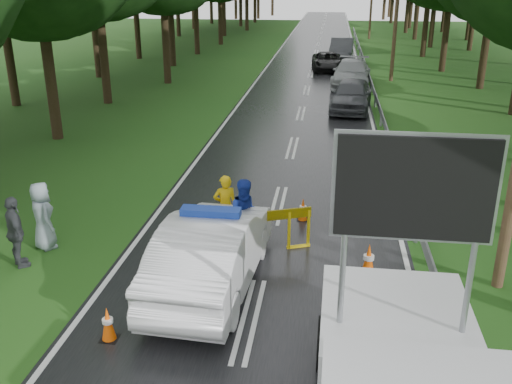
% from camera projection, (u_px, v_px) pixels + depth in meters
% --- Properties ---
extents(ground, '(160.00, 160.00, 0.00)m').
position_uv_depth(ground, '(249.00, 319.00, 11.26)').
color(ground, '#1E4E16').
rests_on(ground, ground).
extents(road, '(7.00, 140.00, 0.02)m').
position_uv_depth(road, '(311.00, 74.00, 39.05)').
color(road, black).
rests_on(road, ground).
extents(guardrail, '(0.12, 60.06, 0.70)m').
position_uv_depth(guardrail, '(366.00, 68.00, 38.10)').
color(guardrail, gray).
rests_on(guardrail, ground).
extents(police_sedan, '(2.07, 5.17, 1.84)m').
position_uv_depth(police_sedan, '(212.00, 251.00, 12.19)').
color(police_sedan, white).
rests_on(police_sedan, ground).
extents(barrier, '(2.45, 1.02, 1.08)m').
position_uv_depth(barrier, '(259.00, 222.00, 13.68)').
color(barrier, yellow).
rests_on(barrier, ground).
extents(officer, '(0.71, 0.58, 1.67)m').
position_uv_depth(officer, '(225.00, 206.00, 14.57)').
color(officer, '#E1B20C').
rests_on(officer, ground).
extents(civilian, '(1.09, 0.99, 1.84)m').
position_uv_depth(civilian, '(246.00, 216.00, 13.78)').
color(civilian, '#182F9D').
rests_on(civilian, ground).
extents(bystander_mid, '(0.99, 1.03, 1.73)m').
position_uv_depth(bystander_mid, '(16.00, 232.00, 13.03)').
color(bystander_mid, '#3A3D41').
rests_on(bystander_mid, ground).
extents(bystander_right, '(0.97, 0.99, 1.71)m').
position_uv_depth(bystander_right, '(42.00, 216.00, 13.94)').
color(bystander_right, '#899AA5').
rests_on(bystander_right, ground).
extents(queue_car_first, '(2.32, 4.80, 1.58)m').
position_uv_depth(queue_car_first, '(351.00, 95.00, 28.27)').
color(queue_car_first, '#3F4147').
rests_on(queue_car_first, ground).
extents(queue_car_second, '(2.64, 5.56, 1.56)m').
position_uv_depth(queue_car_second, '(351.00, 73.00, 34.51)').
color(queue_car_second, gray).
rests_on(queue_car_second, ground).
extents(queue_car_third, '(2.40, 4.70, 1.27)m').
position_uv_depth(queue_car_third, '(328.00, 61.00, 40.30)').
color(queue_car_third, black).
rests_on(queue_car_third, ground).
extents(queue_car_fourth, '(2.05, 5.11, 1.65)m').
position_uv_depth(queue_car_fourth, '(342.00, 49.00, 45.66)').
color(queue_car_fourth, '#393B40').
rests_on(queue_car_fourth, ground).
extents(cone_near_left, '(0.33, 0.33, 0.69)m').
position_uv_depth(cone_near_left, '(108.00, 324.00, 10.52)').
color(cone_near_left, black).
rests_on(cone_near_left, ground).
extents(cone_center, '(0.36, 0.36, 0.77)m').
position_uv_depth(cone_center, '(201.00, 295.00, 11.40)').
color(cone_center, black).
rests_on(cone_center, ground).
extents(cone_far, '(0.31, 0.31, 0.66)m').
position_uv_depth(cone_far, '(303.00, 210.00, 15.69)').
color(cone_far, black).
rests_on(cone_far, ground).
extents(cone_left_mid, '(0.35, 0.35, 0.75)m').
position_uv_depth(cone_left_mid, '(163.00, 245.00, 13.52)').
color(cone_left_mid, black).
rests_on(cone_left_mid, ground).
extents(cone_right, '(0.39, 0.39, 0.82)m').
position_uv_depth(cone_right, '(368.00, 261.00, 12.72)').
color(cone_right, black).
rests_on(cone_right, ground).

